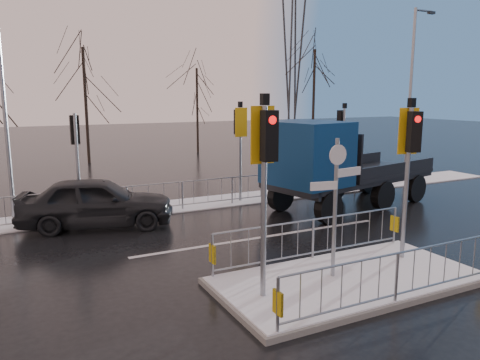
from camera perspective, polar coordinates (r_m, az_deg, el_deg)
name	(u,v)px	position (r m, az deg, el deg)	size (l,w,h in m)	color
ground	(349,283)	(10.93, 13.10, -12.09)	(120.00, 120.00, 0.00)	black
snow_verge	(202,203)	(18.03, -4.66, -2.82)	(30.00, 2.00, 0.04)	white
lane_markings	(359,288)	(10.70, 14.27, -12.63)	(8.00, 11.38, 0.01)	silver
traffic_island	(349,266)	(10.79, 13.11, -10.17)	(6.00, 3.04, 4.15)	slate
far_kerb_fixtures	(214,179)	(17.48, -3.19, 0.12)	(18.00, 0.65, 3.83)	gray
car_far_lane	(97,202)	(15.37, -17.06, -2.58)	(1.90, 4.71, 1.61)	black
flatbed_truck	(326,164)	(16.70, 10.44, 1.94)	(7.38, 3.93, 3.25)	black
tree_far_a	(85,83)	(30.03, -18.41, 11.19)	(3.75, 3.75, 7.08)	black
tree_far_b	(197,94)	(34.09, -5.26, 10.42)	(3.25, 3.25, 6.14)	black
tree_far_c	(314,80)	(35.32, 9.02, 11.90)	(4.00, 4.00, 7.55)	black
street_lamp_right	(412,89)	(23.59, 20.20, 10.39)	(1.25, 0.18, 8.00)	gray
street_lamp_left	(5,83)	(17.18, -26.77, 10.50)	(1.25, 0.18, 8.20)	gray
pylon_wires	(283,17)	(44.92, 5.30, 19.18)	(70.00, 2.38, 19.97)	#2D3033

